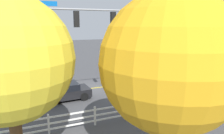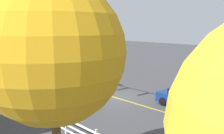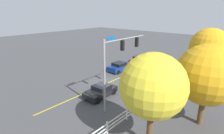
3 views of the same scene
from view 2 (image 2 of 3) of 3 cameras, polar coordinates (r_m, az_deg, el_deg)
name	(u,v)px [view 2 (image 2 of 3)]	position (r m, az deg, el deg)	size (l,w,h in m)	color
ground_plane	(116,98)	(20.41, 0.85, -7.34)	(120.00, 120.00, 0.00)	#444447
lane_center_stripe	(154,109)	(17.97, 10.09, -9.89)	(28.00, 0.16, 0.01)	gold
signal_assembly	(45,39)	(19.38, -15.72, 6.36)	(6.41, 0.38, 7.13)	gray
car_0	(187,99)	(18.68, 17.46, -7.24)	(4.42, 2.15, 1.41)	navy
car_2	(75,88)	(21.23, -8.77, -4.99)	(4.08, 2.15, 1.32)	black
white_rail_fence	(66,124)	(13.85, -10.97, -13.35)	(26.10, 0.10, 1.15)	white
tree_2	(53,53)	(7.56, -13.94, 3.29)	(4.54, 4.54, 7.46)	brown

